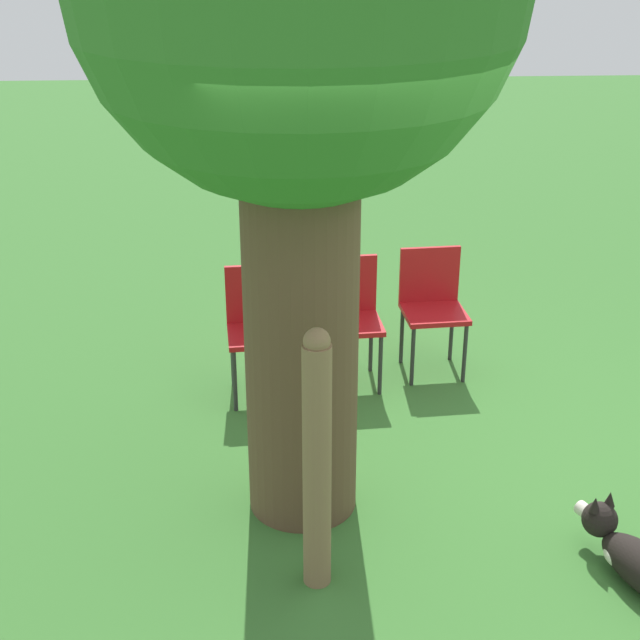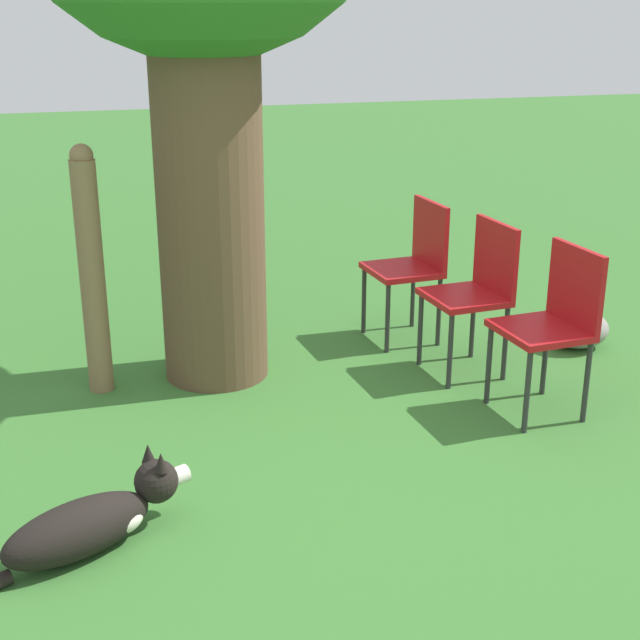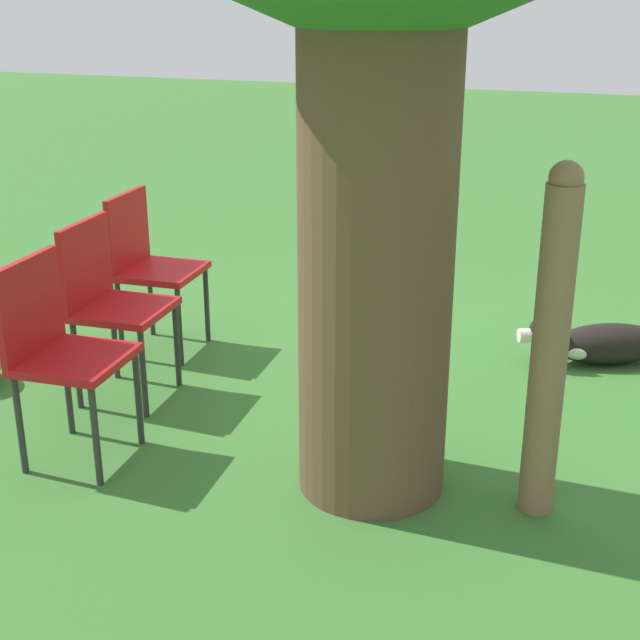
% 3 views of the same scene
% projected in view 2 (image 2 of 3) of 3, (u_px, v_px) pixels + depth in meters
% --- Properties ---
extents(ground_plane, '(30.00, 30.00, 0.00)m').
position_uv_depth(ground_plane, '(273.00, 431.00, 4.61)').
color(ground_plane, '#38702D').
extents(dog, '(1.01, 0.55, 0.35)m').
position_uv_depth(dog, '(93.00, 521.00, 3.59)').
color(dog, black).
rests_on(dog, ground_plane).
extents(fence_post, '(0.14, 0.14, 1.40)m').
position_uv_depth(fence_post, '(92.00, 271.00, 4.88)').
color(fence_post, '#846647').
rests_on(fence_post, ground_plane).
extents(red_chair_0, '(0.45, 0.47, 0.91)m').
position_uv_depth(red_chair_0, '(555.00, 317.00, 4.67)').
color(red_chair_0, '#B21419').
rests_on(red_chair_0, ground_plane).
extents(red_chair_1, '(0.45, 0.47, 0.91)m').
position_uv_depth(red_chair_1, '(477.00, 285.00, 5.20)').
color(red_chair_1, '#B21419').
rests_on(red_chair_1, ground_plane).
extents(red_chair_2, '(0.45, 0.47, 0.91)m').
position_uv_depth(red_chair_2, '(414.00, 259.00, 5.72)').
color(red_chair_2, '#B21419').
rests_on(red_chair_2, ground_plane).
extents(garden_rock, '(0.41, 0.36, 0.24)m').
position_uv_depth(garden_rock, '(577.00, 329.00, 5.71)').
color(garden_rock, gray).
rests_on(garden_rock, ground_plane).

